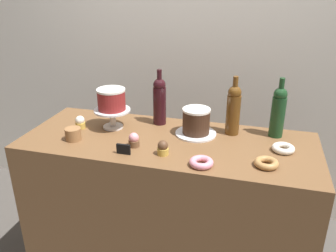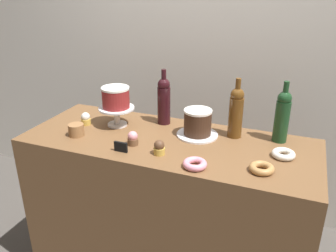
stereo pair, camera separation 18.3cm
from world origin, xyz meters
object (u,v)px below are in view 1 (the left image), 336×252
wine_bottle_green (278,111)px  price_sign_chalkboard (123,149)px  cake_stand_pedestal (112,115)px  cupcake_chocolate (163,148)px  cupcake_vanilla (80,122)px  donut_pink (201,162)px  chocolate_round_cake (196,121)px  cupcake_strawberry (134,140)px  white_layer_cake (111,99)px  donut_sugar (283,148)px  wine_bottle_amber (233,109)px  wine_bottle_dark_red (160,100)px  cookie_stack (73,134)px  donut_maple (266,163)px

wine_bottle_green → price_sign_chalkboard: wine_bottle_green is taller
cake_stand_pedestal → cupcake_chocolate: bearing=-33.4°
cupcake_vanilla → donut_pink: 0.79m
chocolate_round_cake → cupcake_strawberry: bearing=-140.4°
price_sign_chalkboard → wine_bottle_green: bearing=30.2°
white_layer_cake → donut_sugar: (0.94, -0.05, -0.16)m
cupcake_vanilla → donut_sugar: cupcake_vanilla is taller
white_layer_cake → wine_bottle_green: 0.91m
wine_bottle_amber → cupcake_vanilla: size_ratio=4.38×
wine_bottle_dark_red → donut_sugar: wine_bottle_dark_red is taller
chocolate_round_cake → cupcake_vanilla: size_ratio=2.04×
wine_bottle_dark_red → cookie_stack: size_ratio=3.87×
donut_sugar → cupcake_chocolate: bearing=-161.5°
cake_stand_pedestal → donut_sugar: size_ratio=1.84×
cupcake_vanilla → cupcake_chocolate: (0.55, -0.19, 0.00)m
wine_bottle_green → cake_stand_pedestal: bearing=-171.8°
wine_bottle_amber → wine_bottle_green: size_ratio=1.00×
donut_sugar → wine_bottle_amber: bearing=150.7°
cake_stand_pedestal → donut_sugar: bearing=-3.2°
wine_bottle_green → cupcake_strawberry: 0.78m
cupcake_chocolate → price_sign_chalkboard: bearing=-166.3°
wine_bottle_dark_red → cookie_stack: (-0.38, -0.34, -0.11)m
white_layer_cake → price_sign_chalkboard: size_ratio=2.26×
wine_bottle_dark_red → cupcake_vanilla: bearing=-155.9°
donut_maple → price_sign_chalkboard: price_sign_chalkboard is taller
chocolate_round_cake → cupcake_strawberry: chocolate_round_cake is taller
wine_bottle_dark_red → wine_bottle_amber: (0.43, -0.03, 0.00)m
cake_stand_pedestal → donut_maple: bearing=-15.0°
wine_bottle_green → cupcake_chocolate: 0.66m
cupcake_vanilla → chocolate_round_cake: bearing=7.7°
wine_bottle_amber → cupcake_vanilla: 0.87m
cupcake_strawberry → price_sign_chalkboard: cupcake_strawberry is taller
wine_bottle_green → price_sign_chalkboard: bearing=-149.8°
cake_stand_pedestal → donut_pink: 0.65m
donut_sugar → price_sign_chalkboard: price_sign_chalkboard is taller
cake_stand_pedestal → wine_bottle_dark_red: size_ratio=0.63×
cupcake_strawberry → cupcake_chocolate: bearing=-15.7°
donut_maple → cookie_stack: size_ratio=1.33×
wine_bottle_amber → donut_sugar: wine_bottle_amber is taller
cake_stand_pedestal → white_layer_cake: white_layer_cake is taller
cookie_stack → wine_bottle_dark_red: bearing=41.9°
donut_pink → cake_stand_pedestal: bearing=152.1°
wine_bottle_green → donut_maple: size_ratio=2.91×
cookie_stack → donut_pink: bearing=-7.6°
cupcake_vanilla → donut_pink: bearing=-18.2°
chocolate_round_cake → cookie_stack: bearing=-158.6°
cake_stand_pedestal → cupcake_chocolate: (0.37, -0.24, -0.04)m
donut_pink → chocolate_round_cake: bearing=105.3°
cookie_stack → price_sign_chalkboard: 0.33m
cookie_stack → price_sign_chalkboard: size_ratio=1.20×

